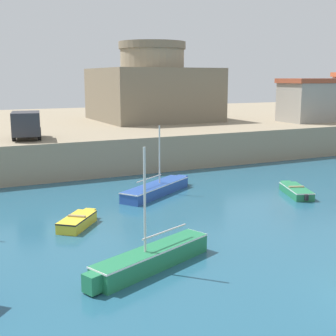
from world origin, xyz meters
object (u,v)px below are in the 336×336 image
sailboat_green_2 (151,258)px  truck_on_quay (26,124)px  sailboat_blue_5 (157,188)px  fortress (152,90)px  dinghy_green_4 (296,190)px  harbor_shed_far_end (318,100)px  dinghy_yellow_6 (78,221)px

sailboat_green_2 → truck_on_quay: size_ratio=1.38×
sailboat_blue_5 → fortress: size_ratio=0.52×
dinghy_green_4 → harbor_shed_far_end: 23.92m
harbor_shed_far_end → truck_on_quay: harbor_shed_far_end is taller
sailboat_green_2 → dinghy_green_4: size_ratio=1.53×
fortress → sailboat_blue_5: bearing=-113.3°
dinghy_green_4 → truck_on_quay: bearing=136.7°
fortress → harbor_shed_far_end: (16.00, -9.61, -1.04)m
dinghy_yellow_6 → fortress: bearing=58.5°
fortress → dinghy_green_4: bearing=-92.0°
dinghy_green_4 → sailboat_blue_5: size_ratio=0.64×
dinghy_green_4 → dinghy_yellow_6: size_ratio=1.35×
dinghy_green_4 → harbor_shed_far_end: harbor_shed_far_end is taller
dinghy_yellow_6 → fortress: (16.00, 26.08, 6.10)m
harbor_shed_far_end → truck_on_quay: bearing=-176.7°
fortress → harbor_shed_far_end: 18.70m
sailboat_green_2 → harbor_shed_far_end: (30.74, 23.26, 4.91)m
sailboat_blue_5 → truck_on_quay: 12.71m
dinghy_green_4 → truck_on_quay: 21.23m
dinghy_green_4 → sailboat_green_2: bearing=-152.8°
sailboat_blue_5 → harbor_shed_far_end: size_ratio=0.72×
sailboat_green_2 → fortress: 36.51m
dinghy_green_4 → sailboat_blue_5: sailboat_blue_5 is taller
truck_on_quay → dinghy_yellow_6: bearing=-89.7°
sailboat_blue_5 → truck_on_quay: truck_on_quay is taller
dinghy_green_4 → truck_on_quay: truck_on_quay is taller
fortress → harbor_shed_far_end: size_ratio=1.38×
sailboat_blue_5 → harbor_shed_far_end: (25.28, 11.89, 4.97)m
dinghy_green_4 → harbor_shed_far_end: bearing=43.7°
dinghy_green_4 → sailboat_blue_5: 9.41m
truck_on_quay → sailboat_green_2: bearing=-86.4°
sailboat_green_2 → dinghy_yellow_6: bearing=100.5°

